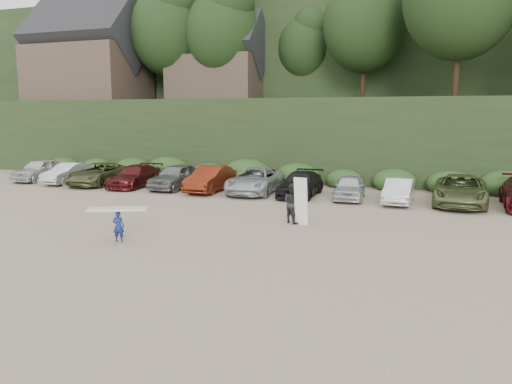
% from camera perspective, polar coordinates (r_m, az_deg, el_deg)
% --- Properties ---
extents(ground, '(120.00, 120.00, 0.00)m').
position_cam_1_polar(ground, '(20.61, -0.65, -4.94)').
color(ground, tan).
rests_on(ground, ground).
extents(hillside_backdrop, '(90.00, 41.50, 28.00)m').
position_cam_1_polar(hillside_backdrop, '(55.50, 12.56, 15.31)').
color(hillside_backdrop, black).
rests_on(hillside_backdrop, ground).
extents(parked_cars, '(39.67, 5.97, 1.65)m').
position_cam_1_polar(parked_cars, '(30.57, 2.32, 1.13)').
color(parked_cars, silver).
rests_on(parked_cars, ground).
extents(child_surfer, '(2.30, 1.52, 1.35)m').
position_cam_1_polar(child_surfer, '(20.07, -15.48, -2.97)').
color(child_surfer, navy).
rests_on(child_surfer, ground).
extents(adult_surfer, '(1.36, 1.05, 2.16)m').
position_cam_1_polar(adult_surfer, '(22.67, 4.25, -1.27)').
color(adult_surfer, black).
rests_on(adult_surfer, ground).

